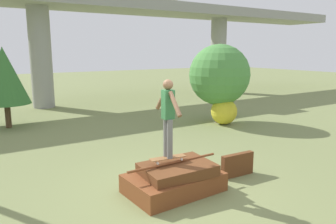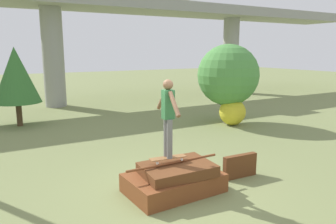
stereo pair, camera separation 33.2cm
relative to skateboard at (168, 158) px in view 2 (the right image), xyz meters
name	(u,v)px [view 2 (the right image)]	position (x,y,z in m)	size (l,w,h in m)	color
ground_plane	(174,191)	(0.10, -0.08, -0.75)	(80.00, 80.00, 0.00)	olive
scrap_pile	(175,179)	(0.11, -0.09, -0.47)	(2.18, 1.37, 0.68)	brown
scrap_plank_loose	(240,166)	(1.89, -0.16, -0.47)	(0.92, 0.17, 0.56)	#5B3319
skateboard	(168,158)	(0.00, 0.00, 0.00)	(0.82, 0.29, 0.09)	brown
skater	(168,113)	(0.00, 0.00, 0.97)	(0.24, 1.10, 1.65)	slate
highway_overpass	(50,10)	(0.10, 12.49, 4.26)	(44.00, 3.42, 5.82)	gray
tree_behind_left	(228,75)	(5.45, 4.64, 1.25)	(2.50, 2.50, 3.26)	brown
tree_behind_right	(16,75)	(-2.12, 8.36, 1.28)	(1.81, 1.81, 3.14)	#4C3823
bush_yellow_flowering	(232,112)	(5.42, 4.26, -0.22)	(1.07, 1.07, 1.07)	gold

